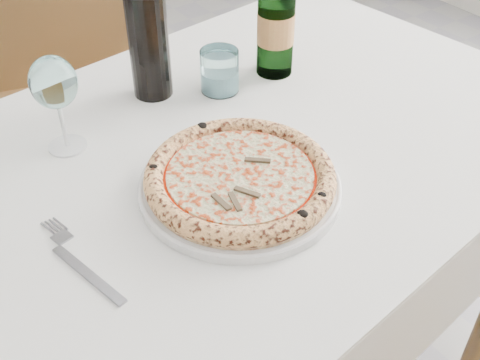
{
  "coord_description": "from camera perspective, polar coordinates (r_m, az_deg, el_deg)",
  "views": [
    {
      "loc": [
        -0.27,
        -0.54,
        1.35
      ],
      "look_at": [
        0.14,
        0.03,
        0.78
      ],
      "focal_mm": 45.0,
      "sensor_mm": 36.0,
      "label": 1
    }
  ],
  "objects": [
    {
      "name": "fork",
      "position": [
        0.84,
        -14.96,
        -7.55
      ],
      "size": [
        0.04,
        0.2,
        0.0
      ],
      "color": "gray",
      "rests_on": "dining_table"
    },
    {
      "name": "beer_bottle",
      "position": [
        1.17,
        3.44,
        14.96
      ],
      "size": [
        0.07,
        0.07,
        0.28
      ],
      "color": "#30562E",
      "rests_on": "dining_table"
    },
    {
      "name": "wine_glass",
      "position": [
        0.98,
        -17.24,
        8.61
      ],
      "size": [
        0.07,
        0.07,
        0.17
      ],
      "color": "silver",
      "rests_on": "dining_table"
    },
    {
      "name": "chair_far",
      "position": [
        1.72,
        -15.43,
        9.7
      ],
      "size": [
        0.52,
        0.52,
        0.93
      ],
      "color": "brown",
      "rests_on": "floor"
    },
    {
      "name": "plate",
      "position": [
        0.91,
        -0.0,
        -0.54
      ],
      "size": [
        0.31,
        0.31,
        0.02
      ],
      "color": "silver",
      "rests_on": "dining_table"
    },
    {
      "name": "tumbler",
      "position": [
        1.14,
        -1.94,
        10.05
      ],
      "size": [
        0.07,
        0.07,
        0.08
      ],
      "color": "white",
      "rests_on": "dining_table"
    },
    {
      "name": "dining_table",
      "position": [
        1.04,
        -3.24,
        -2.09
      ],
      "size": [
        1.42,
        0.93,
        0.76
      ],
      "color": "brown",
      "rests_on": "floor"
    },
    {
      "name": "pizza",
      "position": [
        0.9,
        -0.0,
        0.31
      ],
      "size": [
        0.29,
        0.29,
        0.03
      ],
      "color": "#F0C787",
      "rests_on": "plate"
    },
    {
      "name": "wine_bottle",
      "position": [
        1.1,
        -8.78,
        13.85
      ],
      "size": [
        0.07,
        0.07,
        0.3
      ],
      "color": "black",
      "rests_on": "dining_table"
    }
  ]
}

